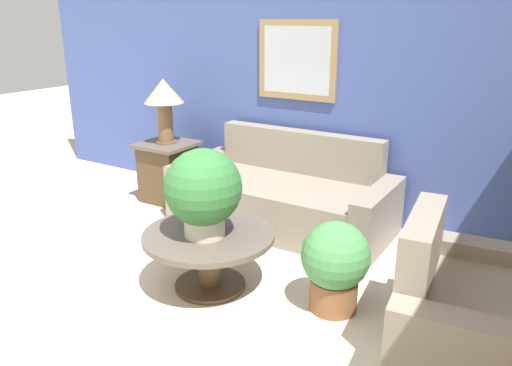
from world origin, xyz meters
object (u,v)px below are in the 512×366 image
coffee_table (209,248)px  table_lamp (164,98)px  side_table (168,171)px  potted_plant_on_table (203,190)px  potted_plant_floor (335,263)px  couch_main (283,196)px  armchair (475,317)px

coffee_table → table_lamp: bearing=140.0°
coffee_table → table_lamp: table_lamp is taller
side_table → potted_plant_on_table: bearing=-41.0°
side_table → potted_plant_floor: 2.57m
coffee_table → potted_plant_floor: bearing=13.5°
table_lamp → coffee_table: bearing=-40.0°
side_table → table_lamp: bearing=180.0°
potted_plant_floor → side_table: bearing=156.4°
couch_main → potted_plant_floor: couch_main is taller
table_lamp → potted_plant_on_table: (1.48, -1.28, -0.33)m
couch_main → potted_plant_floor: bearing=-47.6°
table_lamp → potted_plant_on_table: 1.98m
couch_main → side_table: size_ratio=3.25×
couch_main → potted_plant_on_table: (0.12, -1.35, 0.49)m
coffee_table → side_table: 1.93m
side_table → potted_plant_on_table: 2.00m
potted_plant_floor → armchair: bearing=-3.8°
table_lamp → potted_plant_floor: (2.35, -1.03, -0.76)m
coffee_table → potted_plant_on_table: size_ratio=1.52×
potted_plant_on_table → coffee_table: bearing=91.4°
side_table → couch_main: bearing=2.9°
side_table → table_lamp: table_lamp is taller
coffee_table → potted_plant_on_table: bearing=-88.6°
armchair → side_table: size_ratio=1.93×
side_table → potted_plant_floor: bearing=-23.6°
armchair → potted_plant_floor: size_ratio=1.94×
side_table → table_lamp: size_ratio=0.95×
couch_main → armchair: 2.20m
couch_main → potted_plant_floor: (1.00, -1.09, 0.07)m
armchair → coffee_table: (-1.76, -0.15, 0.04)m
couch_main → armchair: (1.88, -1.15, -0.00)m
potted_plant_on_table → potted_plant_floor: (0.88, 0.26, -0.42)m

